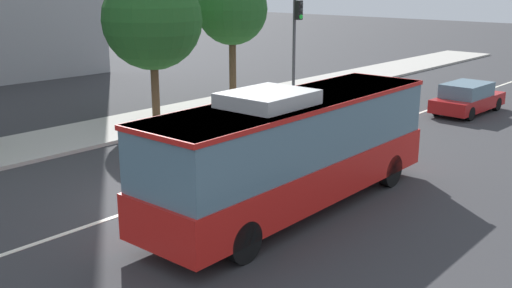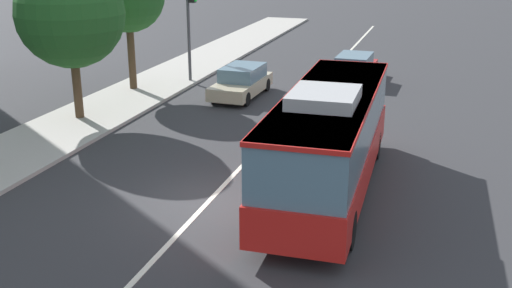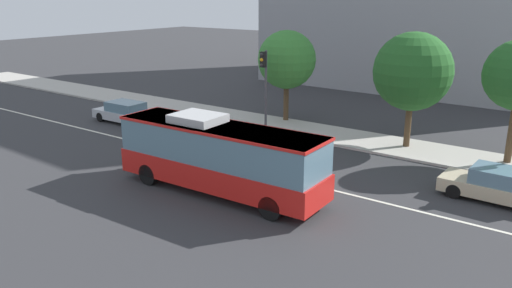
% 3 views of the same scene
% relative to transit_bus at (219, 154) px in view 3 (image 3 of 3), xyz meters
% --- Properties ---
extents(ground_plane, '(160.00, 160.00, 0.00)m').
position_rel_transit_bus_xyz_m(ground_plane, '(-1.75, 3.19, -1.81)').
color(ground_plane, '#333335').
extents(sidewalk_kerb, '(80.00, 3.79, 0.14)m').
position_rel_transit_bus_xyz_m(sidewalk_kerb, '(-1.75, 11.24, -1.74)').
color(sidewalk_kerb, '#B2ADA3').
rests_on(sidewalk_kerb, ground_plane).
extents(lane_centre_line, '(76.00, 0.16, 0.01)m').
position_rel_transit_bus_xyz_m(lane_centre_line, '(-1.75, 3.19, -1.80)').
color(lane_centre_line, silver).
rests_on(lane_centre_line, ground_plane).
extents(transit_bus, '(10.06, 2.76, 3.46)m').
position_rel_transit_bus_xyz_m(transit_bus, '(0.00, 0.00, 0.00)').
color(transit_bus, red).
rests_on(transit_bus, ground_plane).
extents(sedan_beige, '(4.54, 1.91, 1.46)m').
position_rel_transit_bus_xyz_m(sedan_beige, '(10.32, 6.25, -1.09)').
color(sedan_beige, '#C6B793').
rests_on(sedan_beige, ground_plane).
extents(sedan_silver, '(4.54, 1.90, 1.46)m').
position_rel_transit_bus_xyz_m(sedan_silver, '(-13.54, 5.99, -1.09)').
color(sedan_silver, '#B7BABF').
rests_on(sedan_silver, ground_plane).
extents(traffic_light_mid_block, '(0.34, 0.62, 5.20)m').
position_rel_transit_bus_xyz_m(traffic_light_mid_block, '(-4.37, 9.74, 1.75)').
color(traffic_light_mid_block, '#47474C').
rests_on(traffic_light_mid_block, ground_plane).
extents(street_tree_kerbside_left, '(4.37, 4.37, 6.64)m').
position_rel_transit_bus_xyz_m(street_tree_kerbside_left, '(4.43, 11.48, 2.63)').
color(street_tree_kerbside_left, '#4C3823').
rests_on(street_tree_kerbside_left, ground_plane).
extents(street_tree_kerbside_right, '(3.93, 3.93, 6.28)m').
position_rel_transit_bus_xyz_m(street_tree_kerbside_right, '(-4.60, 12.69, 2.48)').
color(street_tree_kerbside_right, '#4C3823').
rests_on(street_tree_kerbside_right, ground_plane).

